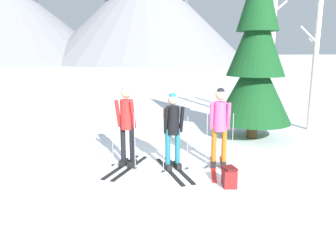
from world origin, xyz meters
TOP-DOWN VIEW (x-y plane):
  - ground_plane at (0.00, 0.00)m, footprint 400.00×400.00m
  - skier_in_red at (-0.79, 0.24)m, footprint 1.19×1.46m
  - skier_in_black at (0.12, -0.20)m, footprint 0.61×1.67m
  - skier_in_pink at (1.14, -0.34)m, footprint 0.89×1.61m
  - pine_tree_near at (3.11, 1.63)m, footprint 2.14×2.14m
  - birch_tree_tall at (4.54, 3.05)m, footprint 0.54×0.48m
  - birch_tree_slender at (5.47, 2.07)m, footprint 0.69×0.55m
  - backpack_on_snow_front at (0.91, -1.35)m, footprint 0.31×0.37m
  - mountain_ridge_distant at (-0.13, 66.89)m, footprint 73.15×50.73m

SIDE VIEW (x-z plane):
  - ground_plane at x=0.00m, z-range 0.00..0.00m
  - backpack_on_snow_front at x=0.91m, z-range 0.00..0.38m
  - skier_in_black at x=0.12m, z-range 0.10..1.78m
  - skier_in_pink at x=1.14m, z-range 0.12..1.89m
  - skier_in_red at x=-0.79m, z-range 0.10..1.91m
  - birch_tree_slender at x=5.47m, z-range 0.02..4.68m
  - pine_tree_near at x=3.11m, z-range -0.22..4.96m
  - birch_tree_tall at x=4.54m, z-range 0.04..5.22m
  - mountain_ridge_distant at x=-0.13m, z-range -0.45..20.31m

